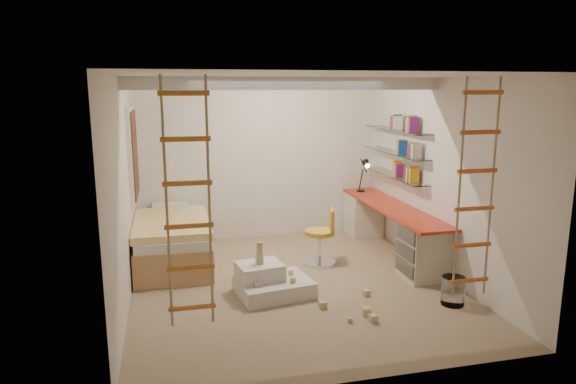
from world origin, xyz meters
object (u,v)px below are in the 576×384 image
object	(u,v)px
bed	(172,240)
play_platform	(270,282)
swivel_chair	(321,244)
desk	(390,228)

from	to	relation	value
bed	play_platform	distance (m)	1.85
swivel_chair	play_platform	size ratio (longest dim) A/B	0.84
bed	play_platform	world-z (taller)	bed
bed	swivel_chair	world-z (taller)	swivel_chair
play_platform	bed	bearing A→B (deg)	127.76
swivel_chair	play_platform	xyz separation A→B (m)	(-0.92, -0.89, -0.15)
desk	bed	distance (m)	3.22
bed	swivel_chair	xyz separation A→B (m)	(2.05, -0.56, -0.03)
desk	bed	size ratio (longest dim) A/B	1.40
swivel_chair	desk	bearing A→B (deg)	9.84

